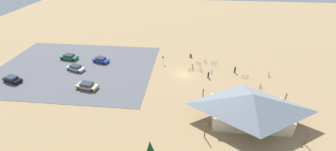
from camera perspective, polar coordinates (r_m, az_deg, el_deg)
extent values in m
plane|color=#9E7F56|center=(54.23, 3.98, 0.39)|extent=(160.00, 160.00, 0.00)
cube|color=#56565B|center=(61.32, -22.56, 1.78)|extent=(39.21, 28.75, 0.05)
cube|color=beige|center=(42.58, 19.92, -9.18)|extent=(13.02, 7.14, 2.86)
pyramid|color=slate|center=(40.89, 20.62, -6.13)|extent=(16.22, 10.33, 2.82)
cylinder|color=brown|center=(48.86, 27.75, -5.48)|extent=(0.20, 0.20, 2.86)
cylinder|color=brown|center=(45.10, 8.94, -4.89)|extent=(0.20, 0.20, 2.86)
cylinder|color=brown|center=(42.01, 32.00, -13.42)|extent=(0.20, 0.20, 2.86)
cylinder|color=brown|center=(37.58, 9.45, -13.75)|extent=(0.20, 0.20, 2.86)
cylinder|color=brown|center=(62.28, 5.83, 5.08)|extent=(0.60, 0.60, 0.90)
cylinder|color=#99999E|center=(58.16, -1.28, 3.97)|extent=(0.08, 0.08, 2.20)
cube|color=#1959B2|center=(57.80, -1.29, 4.67)|extent=(0.56, 0.04, 0.40)
torus|color=black|center=(52.57, 22.45, -2.82)|extent=(0.34, 0.68, 0.73)
torus|color=black|center=(53.40, 22.65, -2.31)|extent=(0.34, 0.68, 0.73)
cylinder|color=black|center=(52.93, 22.58, -2.46)|extent=(0.40, 0.82, 0.04)
cylinder|color=black|center=(52.72, 22.56, -2.45)|extent=(0.04, 0.04, 0.46)
cube|color=black|center=(52.60, 22.61, -2.24)|extent=(0.16, 0.22, 0.05)
cylinder|color=black|center=(53.20, 22.68, -2.15)|extent=(0.04, 0.04, 0.46)
cylinder|color=black|center=(53.08, 22.73, -1.95)|extent=(0.45, 0.23, 0.03)
torus|color=black|center=(59.67, 12.17, 3.17)|extent=(0.65, 0.38, 0.72)
torus|color=black|center=(59.09, 11.28, 2.98)|extent=(0.65, 0.38, 0.72)
cylinder|color=#197A7F|center=(59.32, 11.74, 3.18)|extent=(0.91, 0.51, 0.04)
cylinder|color=#197A7F|center=(59.39, 11.91, 3.28)|extent=(0.04, 0.04, 0.40)
cube|color=black|center=(59.30, 11.93, 3.45)|extent=(0.21, 0.17, 0.05)
cylinder|color=#197A7F|center=(59.04, 11.39, 3.20)|extent=(0.04, 0.04, 0.46)
cylinder|color=black|center=(58.94, 11.42, 3.40)|extent=(0.26, 0.44, 0.03)
torus|color=black|center=(55.33, 18.56, -0.25)|extent=(0.68, 0.10, 0.68)
torus|color=black|center=(55.66, 19.58, -0.25)|extent=(0.68, 0.10, 0.68)
cylinder|color=yellow|center=(55.43, 19.09, -0.15)|extent=(0.95, 0.12, 0.04)
cylinder|color=yellow|center=(55.33, 18.92, -0.07)|extent=(0.04, 0.04, 0.41)
cube|color=black|center=(55.23, 18.96, 0.11)|extent=(0.21, 0.10, 0.05)
cylinder|color=yellow|center=(55.51, 19.52, -0.05)|extent=(0.04, 0.04, 0.46)
cylinder|color=black|center=(55.40, 19.56, 0.15)|extent=(0.08, 0.48, 0.03)
torus|color=black|center=(55.72, 6.40, 1.54)|extent=(0.59, 0.34, 0.65)
torus|color=black|center=(55.31, 5.51, 1.36)|extent=(0.59, 0.34, 0.65)
cylinder|color=#1E7F38|center=(55.46, 5.96, 1.55)|extent=(0.81, 0.45, 0.04)
cylinder|color=#1E7F38|center=(55.49, 6.13, 1.66)|extent=(0.04, 0.04, 0.39)
cube|color=black|center=(55.39, 6.14, 1.84)|extent=(0.21, 0.16, 0.05)
cylinder|color=#1E7F38|center=(55.24, 5.61, 1.58)|extent=(0.04, 0.04, 0.46)
cylinder|color=black|center=(55.12, 5.62, 1.79)|extent=(0.25, 0.44, 0.03)
torus|color=black|center=(57.65, 24.40, -0.18)|extent=(0.23, 0.72, 0.73)
torus|color=black|center=(58.49, 24.40, 0.28)|extent=(0.23, 0.72, 0.73)
cylinder|color=silver|center=(58.01, 24.43, 0.16)|extent=(0.27, 0.86, 0.04)
cylinder|color=silver|center=(57.82, 24.45, 0.15)|extent=(0.04, 0.04, 0.42)
cube|color=black|center=(57.72, 24.49, 0.32)|extent=(0.13, 0.21, 0.05)
cylinder|color=silver|center=(58.30, 24.45, 0.43)|extent=(0.04, 0.04, 0.47)
cylinder|color=black|center=(58.19, 24.50, 0.63)|extent=(0.47, 0.16, 0.03)
torus|color=black|center=(56.54, 6.39, 2.03)|extent=(0.15, 0.68, 0.68)
torus|color=black|center=(57.45, 6.22, 2.55)|extent=(0.15, 0.68, 0.68)
cylinder|color=#722D9E|center=(56.94, 6.31, 2.39)|extent=(0.20, 0.96, 0.04)
cylinder|color=#722D9E|center=(56.74, 6.35, 2.37)|extent=(0.04, 0.04, 0.38)
cube|color=black|center=(56.65, 6.36, 2.54)|extent=(0.11, 0.21, 0.05)
cylinder|color=#722D9E|center=(57.25, 6.25, 2.69)|extent=(0.04, 0.04, 0.44)
cylinder|color=black|center=(57.15, 6.27, 2.88)|extent=(0.48, 0.11, 0.03)
torus|color=black|center=(55.95, 11.03, 1.31)|extent=(0.13, 0.73, 0.73)
torus|color=black|center=(55.11, 10.97, 0.82)|extent=(0.13, 0.73, 0.73)
cylinder|color=orange|center=(55.47, 11.01, 1.17)|extent=(0.15, 0.89, 0.04)
cylinder|color=orange|center=(55.59, 11.03, 1.33)|extent=(0.04, 0.04, 0.38)
cube|color=black|center=(55.50, 11.05, 1.50)|extent=(0.10, 0.21, 0.05)
cylinder|color=orange|center=(55.07, 11.00, 1.08)|extent=(0.04, 0.04, 0.48)
cylinder|color=black|center=(54.95, 11.02, 1.30)|extent=(0.48, 0.09, 0.03)
torus|color=black|center=(59.35, 9.77, 3.26)|extent=(0.27, 0.67, 0.70)
torus|color=black|center=(60.16, 9.41, 3.70)|extent=(0.27, 0.67, 0.70)
cylinder|color=#2347B7|center=(59.70, 9.60, 3.58)|extent=(0.34, 0.88, 0.04)
cylinder|color=#2347B7|center=(59.53, 9.67, 3.56)|extent=(0.04, 0.04, 0.37)
cube|color=black|center=(59.44, 9.68, 3.71)|extent=(0.14, 0.22, 0.05)
cylinder|color=#2347B7|center=(59.98, 9.46, 3.85)|extent=(0.04, 0.04, 0.45)
cylinder|color=black|center=(59.88, 9.48, 4.04)|extent=(0.46, 0.19, 0.03)
torus|color=black|center=(55.03, 8.67, 1.02)|extent=(0.34, 0.70, 0.75)
torus|color=black|center=(55.80, 8.23, 1.52)|extent=(0.34, 0.70, 0.75)
cylinder|color=#B7B7BC|center=(55.36, 8.46, 1.38)|extent=(0.41, 0.86, 0.04)
cylinder|color=#B7B7BC|center=(55.17, 8.55, 1.39)|extent=(0.04, 0.04, 0.45)
cube|color=black|center=(55.06, 8.56, 1.59)|extent=(0.15, 0.22, 0.05)
cylinder|color=#B7B7BC|center=(55.62, 8.29, 1.66)|extent=(0.04, 0.04, 0.44)
cylinder|color=black|center=(55.51, 8.30, 1.86)|extent=(0.45, 0.23, 0.03)
torus|color=black|center=(58.30, 8.17, 2.87)|extent=(0.59, 0.44, 0.69)
torus|color=black|center=(58.79, 7.35, 3.19)|extent=(0.59, 0.44, 0.69)
cylinder|color=red|center=(58.49, 7.76, 3.13)|extent=(0.79, 0.58, 0.04)
cylinder|color=red|center=(58.36, 7.92, 3.14)|extent=(0.04, 0.04, 0.40)
cube|color=black|center=(58.27, 7.93, 3.32)|extent=(0.21, 0.18, 0.05)
cylinder|color=red|center=(58.64, 7.44, 3.34)|extent=(0.04, 0.04, 0.43)
cylinder|color=black|center=(58.54, 7.46, 3.53)|extent=(0.31, 0.41, 0.03)
cube|color=#BCBCC1|center=(60.01, -22.52, 1.73)|extent=(4.98, 3.19, 0.59)
cube|color=#2D3842|center=(59.75, -22.63, 2.22)|extent=(2.97, 2.32, 0.57)
cylinder|color=black|center=(60.76, -24.03, 1.54)|extent=(0.68, 0.42, 0.64)
cylinder|color=black|center=(61.62, -23.03, 2.19)|extent=(0.68, 0.42, 0.64)
cylinder|color=black|center=(58.58, -21.92, 0.92)|extent=(0.68, 0.42, 0.64)
cylinder|color=black|center=(59.47, -20.91, 1.61)|extent=(0.68, 0.42, 0.64)
cube|color=#1E6B3D|center=(66.36, -23.93, 4.28)|extent=(4.79, 2.43, 0.69)
cube|color=#2D3842|center=(66.11, -24.04, 4.75)|extent=(2.76, 1.95, 0.52)
cylinder|color=black|center=(66.81, -25.36, 3.88)|extent=(0.66, 0.30, 0.64)
cylinder|color=black|center=(67.94, -24.58, 4.51)|extent=(0.66, 0.30, 0.64)
cylinder|color=black|center=(64.99, -23.16, 3.66)|extent=(0.66, 0.30, 0.64)
cylinder|color=black|center=(66.15, -22.40, 4.31)|extent=(0.66, 0.30, 0.64)
cube|color=#1E42B2|center=(61.78, -16.77, 3.76)|extent=(4.55, 2.92, 0.65)
cube|color=#2D3842|center=(61.53, -16.85, 4.24)|extent=(2.71, 2.19, 0.54)
cylinder|color=black|center=(62.21, -18.22, 3.47)|extent=(0.68, 0.39, 0.64)
cylinder|color=black|center=(63.27, -17.35, 4.09)|extent=(0.68, 0.39, 0.64)
cylinder|color=black|center=(60.51, -16.10, 3.03)|extent=(0.68, 0.39, 0.64)
cylinder|color=black|center=(61.59, -15.25, 3.68)|extent=(0.68, 0.39, 0.64)
cube|color=tan|center=(51.64, -19.97, -2.61)|extent=(4.93, 2.64, 0.64)
cube|color=#2D3842|center=(51.33, -20.09, -2.05)|extent=(2.86, 2.08, 0.56)
cylinder|color=black|center=(52.08, -21.87, -3.02)|extent=(0.67, 0.32, 0.64)
cylinder|color=black|center=(53.17, -20.87, -2.05)|extent=(0.67, 0.32, 0.64)
cylinder|color=black|center=(50.36, -18.93, -3.61)|extent=(0.67, 0.32, 0.64)
cylinder|color=black|center=(51.49, -17.96, -2.60)|extent=(0.67, 0.32, 0.64)
cube|color=black|center=(61.97, -34.95, -0.88)|extent=(4.70, 2.99, 0.63)
cube|color=#2D3842|center=(61.72, -35.12, -0.42)|extent=(2.80, 2.22, 0.56)
cylinder|color=black|center=(62.94, -36.21, -1.11)|extent=(0.68, 0.40, 0.64)
cylinder|color=black|center=(63.58, -35.11, -0.42)|extent=(0.68, 0.40, 0.64)
cylinder|color=black|center=(60.57, -34.67, -1.72)|extent=(0.68, 0.40, 0.64)
cylinder|color=black|center=(61.23, -33.54, -1.00)|extent=(0.68, 0.40, 0.64)
cube|color=#2D3347|center=(56.87, 16.69, 1.09)|extent=(0.36, 0.39, 0.85)
cylinder|color=black|center=(56.51, 16.80, 1.76)|extent=(0.36, 0.36, 0.69)
sphere|color=tan|center=(56.29, 16.87, 2.17)|extent=(0.24, 0.24, 0.24)
cube|color=#2D3347|center=(53.24, 10.24, -0.17)|extent=(0.33, 0.26, 0.88)
cylinder|color=black|center=(52.87, 10.31, 0.50)|extent=(0.36, 0.36, 0.57)
sphere|color=tan|center=(52.67, 10.35, 0.87)|extent=(0.24, 0.24, 0.24)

